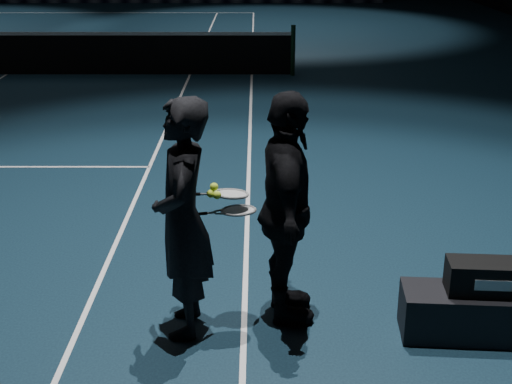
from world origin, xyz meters
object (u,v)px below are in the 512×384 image
(player_a, at_px, (183,219))
(player_bench, at_px, (485,314))
(racket_bag, at_px, (489,277))
(racket_upper, at_px, (231,194))
(racket_lower, at_px, (239,210))
(player_b, at_px, (287,210))
(tennis_balls, at_px, (214,192))

(player_a, bearing_deg, player_bench, 84.89)
(racket_bag, height_order, racket_upper, racket_upper)
(racket_lower, relative_size, racket_upper, 1.00)
(player_b, distance_m, racket_lower, 0.40)
(racket_lower, distance_m, racket_upper, 0.15)
(player_a, height_order, player_b, same)
(player_a, bearing_deg, racket_lower, 101.36)
(player_a, height_order, racket_lower, player_a)
(player_bench, height_order, racket_bag, racket_bag)
(player_b, bearing_deg, tennis_balls, 101.15)
(racket_lower, bearing_deg, player_bench, -20.11)
(racket_bag, bearing_deg, racket_upper, 177.11)
(racket_bag, relative_size, racket_upper, 0.98)
(racket_bag, relative_size, player_a, 0.34)
(player_a, xyz_separation_m, tennis_balls, (0.25, 0.07, 0.20))
(player_a, relative_size, racket_upper, 2.89)
(player_b, height_order, racket_lower, player_b)
(player_bench, relative_size, player_b, 0.68)
(racket_lower, bearing_deg, racket_upper, 141.34)
(racket_lower, xyz_separation_m, racket_upper, (-0.06, 0.03, 0.13))
(racket_upper, bearing_deg, player_a, -178.29)
(racket_upper, bearing_deg, player_bench, -24.68)
(player_b, xyz_separation_m, racket_lower, (-0.39, -0.09, 0.03))
(racket_lower, distance_m, tennis_balls, 0.26)
(racket_bag, xyz_separation_m, player_b, (-1.61, 0.32, 0.45))
(player_bench, distance_m, tennis_balls, 2.40)
(player_a, bearing_deg, racket_bag, 84.89)
(racket_bag, height_order, racket_lower, racket_lower)
(player_b, relative_size, racket_lower, 2.89)
(player_bench, relative_size, racket_upper, 1.96)
(player_bench, distance_m, player_b, 1.81)
(racket_lower, relative_size, tennis_balls, 5.67)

